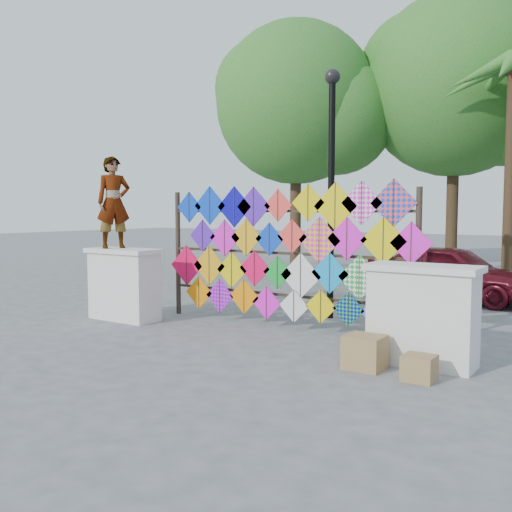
% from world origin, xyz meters
% --- Properties ---
extents(ground, '(80.00, 80.00, 0.00)m').
position_xyz_m(ground, '(0.00, 0.00, 0.00)').
color(ground, gray).
rests_on(ground, ground).
extents(parapet_left, '(1.40, 0.65, 1.28)m').
position_xyz_m(parapet_left, '(-2.70, -0.20, 0.65)').
color(parapet_left, white).
rests_on(parapet_left, ground).
extents(parapet_right, '(1.40, 0.65, 1.28)m').
position_xyz_m(parapet_right, '(2.70, -0.20, 0.65)').
color(parapet_right, white).
rests_on(parapet_right, ground).
extents(kite_rack, '(4.92, 0.24, 2.43)m').
position_xyz_m(kite_rack, '(0.10, 0.73, 1.25)').
color(kite_rack, '#31251B').
rests_on(kite_rack, ground).
extents(tree_west, '(5.85, 5.20, 8.01)m').
position_xyz_m(tree_west, '(-4.40, 9.03, 5.38)').
color(tree_west, '#48341E').
rests_on(tree_west, ground).
extents(tree_mid, '(6.30, 5.60, 8.61)m').
position_xyz_m(tree_mid, '(0.11, 11.03, 5.77)').
color(tree_mid, '#48341E').
rests_on(tree_mid, ground).
extents(vendor_woman, '(0.63, 0.71, 1.64)m').
position_xyz_m(vendor_woman, '(-2.93, -0.20, 2.10)').
color(vendor_woman, '#99999E').
rests_on(vendor_woman, parapet_left).
extents(sedan, '(3.77, 1.87, 1.23)m').
position_xyz_m(sedan, '(1.54, 5.30, 0.62)').
color(sedan, '#570F1A').
rests_on(sedan, ground).
extents(lamppost, '(0.28, 0.28, 4.46)m').
position_xyz_m(lamppost, '(0.30, 2.00, 2.69)').
color(lamppost, black).
rests_on(lamppost, ground).
extents(cardboard_box_near, '(0.47, 0.42, 0.42)m').
position_xyz_m(cardboard_box_near, '(2.17, -0.76, 0.21)').
color(cardboard_box_near, tan).
rests_on(cardboard_box_near, ground).
extents(cardboard_box_far, '(0.36, 0.33, 0.30)m').
position_xyz_m(cardboard_box_far, '(2.89, -0.88, 0.15)').
color(cardboard_box_far, tan).
rests_on(cardboard_box_far, ground).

